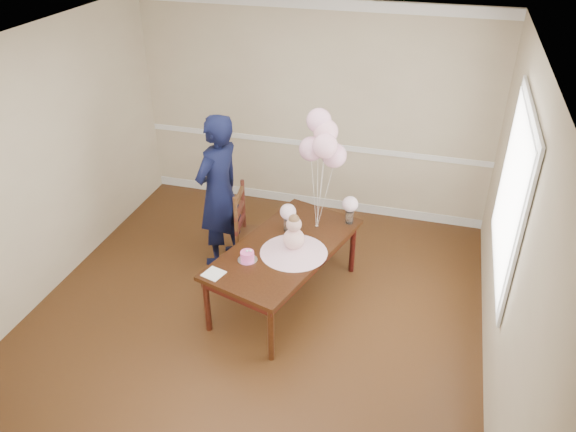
{
  "coord_description": "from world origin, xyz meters",
  "views": [
    {
      "loc": [
        1.55,
        -4.04,
        3.84
      ],
      "look_at": [
        0.27,
        0.43,
        1.05
      ],
      "focal_mm": 35.0,
      "sensor_mm": 36.0,
      "label": 1
    }
  ],
  "objects": [
    {
      "name": "floor",
      "position": [
        0.0,
        0.0,
        0.0
      ],
      "size": [
        4.5,
        5.0,
        0.0
      ],
      "primitive_type": "cube",
      "color": "#341D0D",
      "rests_on": "ground"
    },
    {
      "name": "ceiling",
      "position": [
        0.0,
        0.0,
        2.7
      ],
      "size": [
        4.5,
        5.0,
        0.02
      ],
      "primitive_type": "cube",
      "color": "white",
      "rests_on": "wall_back"
    },
    {
      "name": "wall_back",
      "position": [
        0.0,
        2.5,
        1.35
      ],
      "size": [
        4.5,
        0.02,
        2.7
      ],
      "primitive_type": "cube",
      "color": "tan",
      "rests_on": "floor"
    },
    {
      "name": "wall_left",
      "position": [
        -2.25,
        0.0,
        1.35
      ],
      "size": [
        0.02,
        5.0,
        2.7
      ],
      "primitive_type": "cube",
      "color": "tan",
      "rests_on": "floor"
    },
    {
      "name": "wall_right",
      "position": [
        2.25,
        0.0,
        1.35
      ],
      "size": [
        0.02,
        5.0,
        2.7
      ],
      "primitive_type": "cube",
      "color": "tan",
      "rests_on": "floor"
    },
    {
      "name": "chair_rail_trim",
      "position": [
        0.0,
        2.49,
        0.9
      ],
      "size": [
        4.5,
        0.02,
        0.07
      ],
      "primitive_type": "cube",
      "color": "white",
      "rests_on": "wall_back"
    },
    {
      "name": "crown_molding",
      "position": [
        0.0,
        2.49,
        2.63
      ],
      "size": [
        4.5,
        0.02,
        0.12
      ],
      "primitive_type": "cube",
      "color": "white",
      "rests_on": "wall_back"
    },
    {
      "name": "baseboard_trim",
      "position": [
        0.0,
        2.49,
        0.06
      ],
      "size": [
        4.5,
        0.02,
        0.12
      ],
      "primitive_type": "cube",
      "color": "silver",
      "rests_on": "floor"
    },
    {
      "name": "window_frame",
      "position": [
        2.23,
        0.5,
        1.55
      ],
      "size": [
        0.02,
        1.66,
        1.56
      ],
      "primitive_type": "cube",
      "color": "white",
      "rests_on": "wall_right"
    },
    {
      "name": "window_blinds",
      "position": [
        2.21,
        0.5,
        1.55
      ],
      "size": [
        0.01,
        1.5,
        1.4
      ],
      "primitive_type": "cube",
      "color": "silver",
      "rests_on": "wall_right"
    },
    {
      "name": "dining_table_top",
      "position": [
        0.22,
        0.47,
        0.64
      ],
      "size": [
        1.35,
        1.95,
        0.04
      ],
      "primitive_type": "cube",
      "rotation": [
        0.0,
        0.0,
        -0.29
      ],
      "color": "black",
      "rests_on": "table_leg_fl"
    },
    {
      "name": "table_apron",
      "position": [
        0.22,
        0.47,
        0.58
      ],
      "size": [
        1.24,
        1.84,
        0.09
      ],
      "primitive_type": "cube",
      "rotation": [
        0.0,
        0.0,
        -0.29
      ],
      "color": "black",
      "rests_on": "table_leg_fl"
    },
    {
      "name": "table_leg_fl",
      "position": [
        -0.36,
        -0.21,
        0.31
      ],
      "size": [
        0.08,
        0.08,
        0.62
      ],
      "primitive_type": "cylinder",
      "rotation": [
        0.0,
        0.0,
        -0.29
      ],
      "color": "black",
      "rests_on": "floor"
    },
    {
      "name": "table_leg_fr",
      "position": [
        0.35,
        -0.42,
        0.31
      ],
      "size": [
        0.08,
        0.08,
        0.62
      ],
      "primitive_type": "cylinder",
      "rotation": [
        0.0,
        0.0,
        -0.29
      ],
      "color": "black",
      "rests_on": "floor"
    },
    {
      "name": "table_leg_bl",
      "position": [
        0.1,
        1.35,
        0.31
      ],
      "size": [
        0.08,
        0.08,
        0.62
      ],
      "primitive_type": "cylinder",
      "rotation": [
        0.0,
        0.0,
        -0.29
      ],
      "color": "black",
      "rests_on": "floor"
    },
    {
      "name": "table_leg_br",
      "position": [
        0.81,
        1.14,
        0.31
      ],
      "size": [
        0.08,
        0.08,
        0.62
      ],
      "primitive_type": "cylinder",
      "rotation": [
        0.0,
        0.0,
        -0.29
      ],
      "color": "black",
      "rests_on": "floor"
    },
    {
      "name": "baby_skirt",
      "position": [
        0.34,
        0.38,
        0.71
      ],
      "size": [
        0.84,
        0.84,
        0.09
      ],
      "primitive_type": "cone",
      "rotation": [
        0.0,
        0.0,
        -0.29
      ],
      "color": "#EEAFC3",
      "rests_on": "dining_table_top"
    },
    {
      "name": "baby_torso",
      "position": [
        0.34,
        0.38,
        0.82
      ],
      "size": [
        0.21,
        0.21,
        0.21
      ],
      "primitive_type": "sphere",
      "color": "#F69BC0",
      "rests_on": "baby_skirt"
    },
    {
      "name": "baby_head",
      "position": [
        0.34,
        0.38,
        0.99
      ],
      "size": [
        0.15,
        0.15,
        0.15
      ],
      "primitive_type": "sphere",
      "color": "#D6A093",
      "rests_on": "baby_torso"
    },
    {
      "name": "baby_hair",
      "position": [
        0.34,
        0.38,
        1.04
      ],
      "size": [
        0.11,
        0.11,
        0.11
      ],
      "primitive_type": "sphere",
      "color": "brown",
      "rests_on": "baby_head"
    },
    {
      "name": "cake_platter",
      "position": [
        -0.06,
        0.13,
        0.67
      ],
      "size": [
        0.24,
        0.24,
        0.01
      ],
      "primitive_type": "cylinder",
      "rotation": [
        0.0,
        0.0,
        -0.29
      ],
      "color": "white",
      "rests_on": "dining_table_top"
    },
    {
      "name": "birthday_cake",
      "position": [
        -0.06,
        0.13,
        0.72
      ],
      "size": [
        0.17,
        0.17,
        0.09
      ],
      "primitive_type": "cylinder",
      "rotation": [
        0.0,
        0.0,
        -0.29
      ],
      "color": "#FF50B0",
      "rests_on": "cake_platter"
    },
    {
      "name": "cake_flower_a",
      "position": [
        -0.06,
        0.13,
        0.77
      ],
      "size": [
        0.03,
        0.03,
        0.03
      ],
      "primitive_type": "sphere",
      "color": "silver",
      "rests_on": "birthday_cake"
    },
    {
      "name": "cake_flower_b",
      "position": [
        -0.03,
        0.14,
        0.77
      ],
      "size": [
        0.03,
        0.03,
        0.03
      ],
      "primitive_type": "sphere",
      "color": "white",
      "rests_on": "birthday_cake"
    },
    {
      "name": "rose_vase_near",
      "position": [
        0.17,
        0.76,
        0.74
      ],
      "size": [
        0.11,
        0.11,
        0.14
      ],
      "primitive_type": "cylinder",
      "rotation": [
        0.0,
        0.0,
        -0.29
      ],
      "color": "silver",
      "rests_on": "dining_table_top"
    },
    {
      "name": "roses_near",
      "position": [
        0.17,
        0.76,
        0.89
      ],
      "size": [
        0.17,
        0.17,
        0.17
      ],
      "primitive_type": "sphere",
      "color": "silver",
      "rests_on": "rose_vase_near"
    },
    {
      "name": "rose_vase_far",
      "position": [
        0.76,
        1.09,
        0.74
      ],
      "size": [
        0.11,
        0.11,
        0.14
      ],
      "primitive_type": "cylinder",
      "rotation": [
        0.0,
        0.0,
        -0.29
      ],
      "color": "white",
      "rests_on": "dining_table_top"
    },
    {
      "name": "roses_far",
      "position": [
        0.76,
        1.09,
        0.89
      ],
      "size": [
        0.17,
        0.17,
        0.17
      ],
      "primitive_type": "sphere",
      "color": "#F7CFDC",
      "rests_on": "rose_vase_far"
    },
    {
      "name": "napkin",
      "position": [
        -0.29,
        -0.17,
        0.67
      ],
      "size": [
        0.22,
        0.22,
        0.01
      ],
      "primitive_type": "cube",
      "rotation": [
        0.0,
        0.0,
        -0.29
      ],
      "color": "white",
      "rests_on": "dining_table_top"
    },
    {
      "name": "balloon_weight",
      "position": [
        0.45,
        0.91,
        0.67
      ],
      "size": [
        0.04,
        0.04,
        0.02
      ],
      "primitive_type": "cylinder",
      "rotation": [
        0.0,
        0.0,
        -0.29
      ],
      "color": "silver",
      "rests_on": "dining_table_top"
    },
    {
      "name": "balloon_a",
      "position": [
        0.36,
        0.93,
        1.55
      ],
      "size": [
        0.25,
        0.25,
        0.25
      ],
      "primitive_type": "sphere",
      "color": "#E9A5C2",
      "rests_on": "balloon_ribbon_a"
    },
    {
      "name": "balloon_b",
      "position": [
        0.52,
        0.84,
        1.64
      ],
      "size": [
        0.25,
        0.25,
        0.25
      ],
      "primitive_type": "sphere",
      "color": "#FFB4CE",
      "rests_on": "balloon_ribbon_b"
    },
    {
      "name": "balloon_c",
      "position": [
        0.49,
        0.99,
        1.73
      ],
      "size": [
        0.25,
        0.25,
        0.25
      ],
      "primitive_type": "sphere",
      "color": "#FEB4C7",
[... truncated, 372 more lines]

